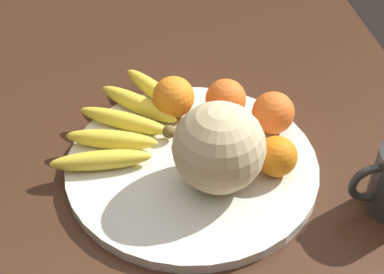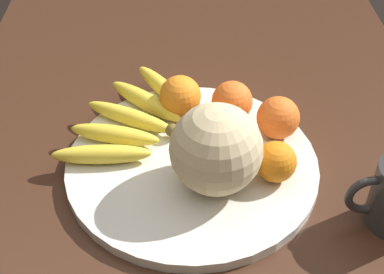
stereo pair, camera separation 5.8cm
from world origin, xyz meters
name	(u,v)px [view 1 (the left image)]	position (x,y,z in m)	size (l,w,h in m)	color
kitchen_table	(201,230)	(0.00, 0.00, 0.68)	(1.65, 0.88, 0.77)	#3D2316
fruit_bowl	(192,164)	(0.05, 0.01, 0.78)	(0.40, 0.40, 0.02)	silver
melon	(220,150)	(0.00, -0.02, 0.86)	(0.14, 0.14, 0.14)	beige
banana_bunch	(127,121)	(0.14, 0.11, 0.81)	(0.27, 0.23, 0.03)	brown
orange_front_left	(273,113)	(0.11, -0.13, 0.83)	(0.07, 0.07, 0.07)	orange
orange_front_right	(226,99)	(0.16, -0.06, 0.83)	(0.07, 0.07, 0.07)	orange
orange_mid_center	(174,97)	(0.17, 0.03, 0.83)	(0.07, 0.07, 0.07)	orange
orange_back_left	(214,122)	(0.11, -0.03, 0.82)	(0.06, 0.06, 0.06)	orange
orange_back_right	(277,156)	(0.01, -0.12, 0.82)	(0.06, 0.06, 0.06)	orange
produce_tag	(251,150)	(0.06, -0.09, 0.79)	(0.07, 0.07, 0.00)	white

